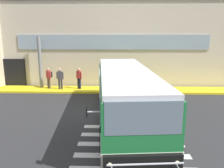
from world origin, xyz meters
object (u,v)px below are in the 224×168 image
at_px(passenger_by_doorway, 60,78).
at_px(passenger_at_curb_edge, 79,77).
at_px(bus_main_foreground, 125,96).
at_px(passenger_near_column, 49,77).
at_px(entry_support_column, 40,62).

xyz_separation_m(passenger_by_doorway, passenger_at_curb_edge, (1.47, 0.18, 0.00)).
relative_size(bus_main_foreground, passenger_at_curb_edge, 6.43).
bearing_deg(bus_main_foreground, passenger_at_curb_edge, 118.94).
xyz_separation_m(bus_main_foreground, passenger_by_doorway, (-4.94, 6.10, -0.25)).
height_order(passenger_near_column, passenger_by_doorway, same).
bearing_deg(passenger_at_curb_edge, passenger_by_doorway, -173.20).
distance_m(bus_main_foreground, passenger_at_curb_edge, 7.18).
height_order(passenger_by_doorway, passenger_at_curb_edge, same).
bearing_deg(passenger_near_column, passenger_at_curb_edge, -1.72).
distance_m(entry_support_column, passenger_near_column, 1.46).
relative_size(entry_support_column, passenger_near_column, 2.45).
relative_size(passenger_near_column, passenger_by_doorway, 1.00).
distance_m(passenger_near_column, passenger_by_doorway, 1.00).
xyz_separation_m(passenger_near_column, passenger_at_curb_edge, (2.44, -0.07, -0.03)).
bearing_deg(passenger_at_curb_edge, bus_main_foreground, -61.06).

